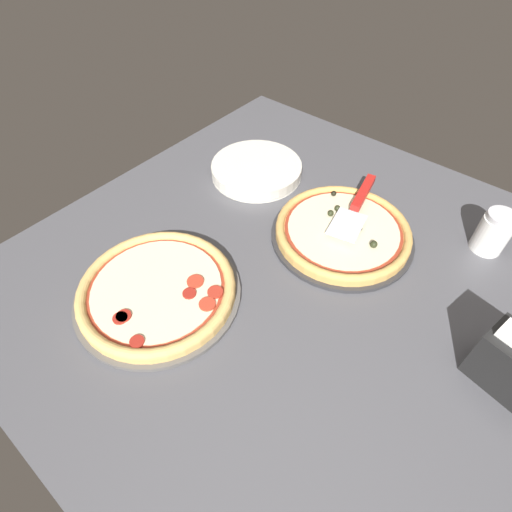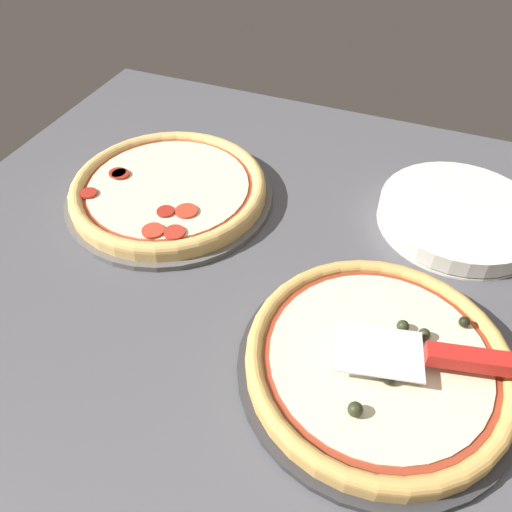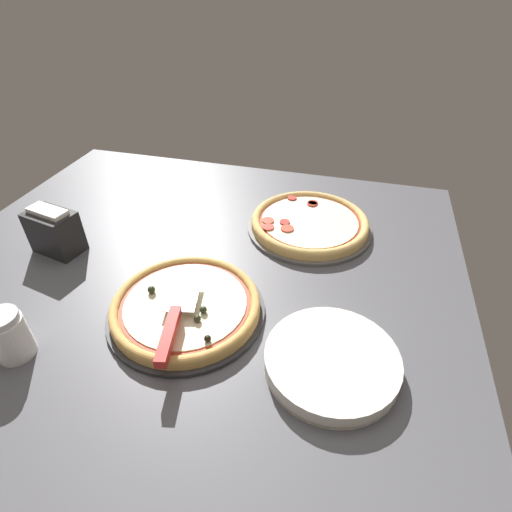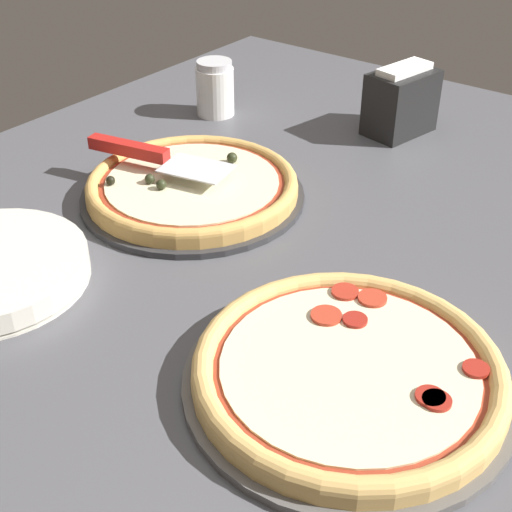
{
  "view_description": "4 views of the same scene",
  "coord_description": "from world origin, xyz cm",
  "px_view_note": "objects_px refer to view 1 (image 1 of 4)",
  "views": [
    {
      "loc": [
        -23.16,
        51.4,
        69.88
      ],
      "look_at": [
        15.77,
        4.76,
        3.0
      ],
      "focal_mm": 28.0,
      "sensor_mm": 36.0,
      "label": 1
    },
    {
      "loc": [
        -32.16,
        -14.5,
        54.4
      ],
      "look_at": [
        15.77,
        4.76,
        3.0
      ],
      "focal_mm": 35.0,
      "sensor_mm": 36.0,
      "label": 2
    },
    {
      "loc": [
        36.49,
        -72.49,
        64.03
      ],
      "look_at": [
        15.77,
        4.76,
        3.0
      ],
      "focal_mm": 28.0,
      "sensor_mm": 36.0,
      "label": 3
    },
    {
      "loc": [
        76.91,
        51.42,
        54.32
      ],
      "look_at": [
        15.77,
        4.76,
        3.0
      ],
      "focal_mm": 50.0,
      "sensor_mm": 36.0,
      "label": 4
    }
  ],
  "objects_px": {
    "pizza_front": "(343,230)",
    "serving_spatula": "(360,199)",
    "parmesan_shaker": "(494,232)",
    "pizza_back": "(157,289)",
    "plate_stack": "(257,170)"
  },
  "relations": [
    {
      "from": "pizza_front",
      "to": "serving_spatula",
      "type": "distance_m",
      "value": 0.1
    },
    {
      "from": "serving_spatula",
      "to": "parmesan_shaker",
      "type": "height_order",
      "value": "parmesan_shaker"
    },
    {
      "from": "pizza_back",
      "to": "serving_spatula",
      "type": "xyz_separation_m",
      "value": [
        -0.2,
        -0.5,
        0.03
      ]
    },
    {
      "from": "parmesan_shaker",
      "to": "serving_spatula",
      "type": "bearing_deg",
      "value": 18.93
    },
    {
      "from": "pizza_front",
      "to": "plate_stack",
      "type": "xyz_separation_m",
      "value": [
        0.33,
        -0.06,
        -0.01
      ]
    },
    {
      "from": "pizza_front",
      "to": "parmesan_shaker",
      "type": "bearing_deg",
      "value": -145.95
    },
    {
      "from": "pizza_back",
      "to": "parmesan_shaker",
      "type": "height_order",
      "value": "parmesan_shaker"
    },
    {
      "from": "serving_spatula",
      "to": "plate_stack",
      "type": "distance_m",
      "value": 0.32
    },
    {
      "from": "pizza_front",
      "to": "parmesan_shaker",
      "type": "distance_m",
      "value": 0.34
    },
    {
      "from": "pizza_front",
      "to": "serving_spatula",
      "type": "xyz_separation_m",
      "value": [
        0.01,
        -0.09,
        0.03
      ]
    },
    {
      "from": "plate_stack",
      "to": "parmesan_shaker",
      "type": "relative_size",
      "value": 2.45
    },
    {
      "from": "pizza_back",
      "to": "plate_stack",
      "type": "height_order",
      "value": "pizza_back"
    },
    {
      "from": "parmesan_shaker",
      "to": "plate_stack",
      "type": "bearing_deg",
      "value": 11.85
    },
    {
      "from": "serving_spatula",
      "to": "plate_stack",
      "type": "bearing_deg",
      "value": 4.82
    },
    {
      "from": "serving_spatula",
      "to": "parmesan_shaker",
      "type": "relative_size",
      "value": 2.35
    }
  ]
}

